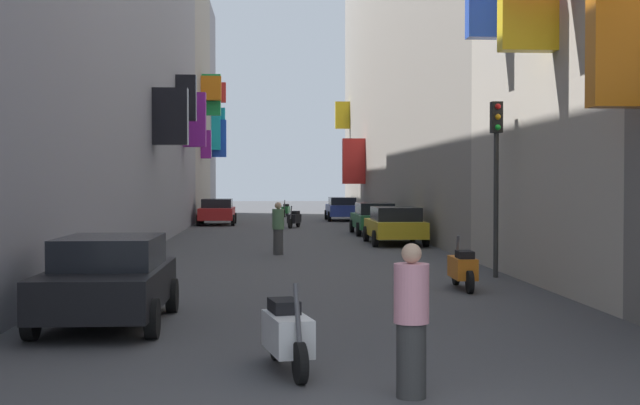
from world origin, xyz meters
name	(u,v)px	position (x,y,z in m)	size (l,w,h in m)	color
ground_plane	(291,237)	(0.00, 30.00, 0.00)	(140.00, 140.00, 0.00)	#424244
building_left_mid_a	(155,85)	(-7.99, 47.71, 8.36)	(7.21, 12.07, 16.73)	gray
building_left_mid_b	(172,112)	(-7.98, 56.87, 7.47)	(7.05, 6.25, 14.96)	gray
building_right_mid_b	(435,52)	(8.00, 39.40, 9.32)	(7.40, 41.21, 18.65)	gray
parked_car_red	(217,211)	(-3.76, 40.88, 0.75)	(2.00, 4.08, 1.41)	#B21E1E
parked_car_green	(374,218)	(3.73, 31.64, 0.74)	(1.85, 4.42, 1.41)	#236638
parked_car_yellow	(395,224)	(3.77, 25.64, 0.74)	(2.01, 4.31, 1.39)	gold
parked_car_black	(109,278)	(-3.53, 8.03, 0.75)	(1.93, 3.91, 1.42)	black
parked_car_blue	(342,208)	(3.49, 45.54, 0.75)	(1.89, 4.25, 1.42)	navy
scooter_green	(286,210)	(0.22, 51.50, 0.46)	(0.62, 1.83, 1.13)	#287F3D
scooter_white	(287,333)	(-0.72, 4.45, 0.46)	(0.64, 1.83, 1.13)	silver
scooter_orange	(463,268)	(3.23, 12.18, 0.46)	(0.47, 1.98, 1.13)	orange
scooter_black	(294,219)	(0.36, 37.40, 0.46)	(0.77, 1.73, 1.13)	black
pedestrian_crossing	(278,229)	(-0.64, 21.24, 0.84)	(0.43, 0.43, 1.68)	#383838
pedestrian_near_left	(411,321)	(0.57, 3.08, 0.82)	(0.54, 0.54, 1.65)	#343434
traffic_light_near_corner	(496,158)	(4.56, 14.40, 2.90)	(0.26, 0.34, 4.26)	#2D2D2D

